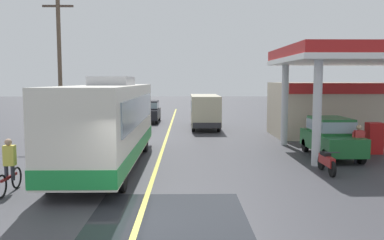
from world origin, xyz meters
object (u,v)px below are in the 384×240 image
minibus_opposing_lane (205,108)px  pedestrian_near_pump (319,128)px  cyclist_on_shoulder (9,168)px  car_trailing_behind_bus (149,110)px  pedestrian_by_shop (358,142)px  coach_bus_main (109,125)px  motorcycle_parked_forecourt (326,162)px  car_at_pump (331,135)px

minibus_opposing_lane → pedestrian_near_pump: minibus_opposing_lane is taller
cyclist_on_shoulder → car_trailing_behind_bus: car_trailing_behind_bus is taller
minibus_opposing_lane → car_trailing_behind_bus: minibus_opposing_lane is taller
car_trailing_behind_bus → pedestrian_near_pump: bearing=-49.2°
cyclist_on_shoulder → pedestrian_by_shop: size_ratio=1.10×
minibus_opposing_lane → pedestrian_near_pump: size_ratio=3.69×
pedestrian_by_shop → coach_bus_main: bearing=-178.2°
motorcycle_parked_forecourt → pedestrian_near_pump: size_ratio=1.08×
coach_bus_main → pedestrian_near_pump: coach_bus_main is taller
pedestrian_near_pump → motorcycle_parked_forecourt: bearing=-106.2°
coach_bus_main → motorcycle_parked_forecourt: (8.52, -1.47, -1.28)m
minibus_opposing_lane → pedestrian_near_pump: (5.91, -7.81, -0.54)m
coach_bus_main → cyclist_on_shoulder: coach_bus_main is taller
motorcycle_parked_forecourt → pedestrian_by_shop: pedestrian_by_shop is taller
minibus_opposing_lane → coach_bus_main: bearing=-109.2°
minibus_opposing_lane → pedestrian_by_shop: minibus_opposing_lane is taller
minibus_opposing_lane → cyclist_on_shoulder: (-6.94, -17.08, -0.69)m
car_at_pump → cyclist_on_shoulder: bearing=-154.7°
coach_bus_main → pedestrian_near_pump: 11.77m
minibus_opposing_lane → motorcycle_parked_forecourt: bearing=-74.8°
pedestrian_near_pump → pedestrian_by_shop: bearing=-89.8°
car_at_pump → car_trailing_behind_bus: size_ratio=1.00×
motorcycle_parked_forecourt → car_trailing_behind_bus: car_trailing_behind_bus is taller
car_at_pump → pedestrian_by_shop: size_ratio=2.53×
pedestrian_near_pump → car_trailing_behind_bus: bearing=130.8°
coach_bus_main → cyclist_on_shoulder: size_ratio=6.07×
car_at_pump → pedestrian_by_shop: bearing=-66.2°
pedestrian_near_pump → pedestrian_by_shop: 4.97m
cyclist_on_shoulder → pedestrian_by_shop: bearing=18.5°
pedestrian_by_shop → pedestrian_near_pump: bearing=90.2°
pedestrian_near_pump → car_trailing_behind_bus: (-10.41, 12.07, 0.08)m
minibus_opposing_lane → car_at_pump: bearing=-65.0°
cyclist_on_shoulder → motorcycle_parked_forecourt: (10.89, 2.51, -0.34)m
motorcycle_parked_forecourt → pedestrian_near_pump: pedestrian_near_pump is taller
coach_bus_main → car_at_pump: 10.04m
minibus_opposing_lane → motorcycle_parked_forecourt: minibus_opposing_lane is taller
coach_bus_main → car_trailing_behind_bus: coach_bus_main is taller
minibus_opposing_lane → car_trailing_behind_bus: size_ratio=1.46×
coach_bus_main → motorcycle_parked_forecourt: size_ratio=6.13×
car_trailing_behind_bus → motorcycle_parked_forecourt: bearing=-65.8°
cyclist_on_shoulder → motorcycle_parked_forecourt: bearing=13.0°
coach_bus_main → motorcycle_parked_forecourt: coach_bus_main is taller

